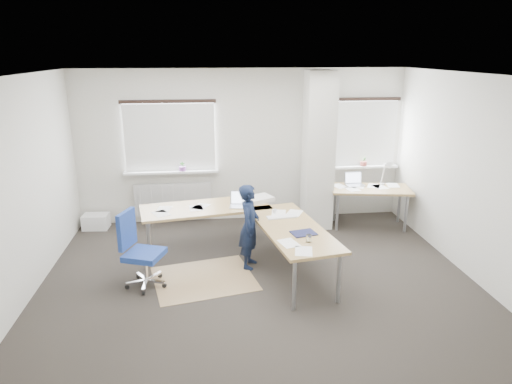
{
  "coord_description": "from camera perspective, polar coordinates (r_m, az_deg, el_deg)",
  "views": [
    {
      "loc": [
        -0.69,
        -5.75,
        3.07
      ],
      "look_at": [
        0.07,
        0.9,
        1.01
      ],
      "focal_mm": 32.0,
      "sensor_mm": 36.0,
      "label": 1
    }
  ],
  "objects": [
    {
      "name": "person",
      "position": [
        6.67,
        -0.82,
        -4.32
      ],
      "size": [
        0.42,
        0.53,
        1.26
      ],
      "primitive_type": "imported",
      "rotation": [
        0.0,
        0.0,
        1.28
      ],
      "color": "black",
      "rests_on": "ground"
    },
    {
      "name": "ground",
      "position": [
        6.56,
        0.26,
        -10.8
      ],
      "size": [
        6.0,
        6.0,
        0.0
      ],
      "primitive_type": "plane",
      "color": "black",
      "rests_on": "ground"
    },
    {
      "name": "desk_side",
      "position": [
        8.46,
        14.11,
        0.22
      ],
      "size": [
        1.5,
        0.93,
        1.22
      ],
      "rotation": [
        0.0,
        0.0,
        -0.17
      ],
      "color": "olive",
      "rests_on": "ground"
    },
    {
      "name": "room_shell",
      "position": [
        6.4,
        1.42,
        5.2
      ],
      "size": [
        6.04,
        5.04,
        2.82
      ],
      "color": "beige",
      "rests_on": "ground"
    },
    {
      "name": "white_crate",
      "position": [
        8.75,
        -19.37,
        -3.49
      ],
      "size": [
        0.46,
        0.34,
        0.27
      ],
      "primitive_type": "cube",
      "rotation": [
        0.0,
        0.0,
        -0.07
      ],
      "color": "white",
      "rests_on": "ground"
    },
    {
      "name": "desk_main",
      "position": [
        6.82,
        -0.92,
        -3.27
      ],
      "size": [
        2.82,
        2.63,
        0.96
      ],
      "rotation": [
        0.0,
        0.0,
        0.17
      ],
      "color": "olive",
      "rests_on": "ground"
    },
    {
      "name": "floor_mat",
      "position": [
        6.6,
        -6.52,
        -10.69
      ],
      "size": [
        1.58,
        1.41,
        0.01
      ],
      "primitive_type": "cube",
      "rotation": [
        0.0,
        0.0,
        0.21
      ],
      "color": "#9A7B54",
      "rests_on": "ground"
    },
    {
      "name": "task_chair",
      "position": [
        6.44,
        -13.99,
        -8.93
      ],
      "size": [
        0.62,
        0.6,
        1.06
      ],
      "rotation": [
        0.0,
        0.0,
        -0.36
      ],
      "color": "navy",
      "rests_on": "ground"
    }
  ]
}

